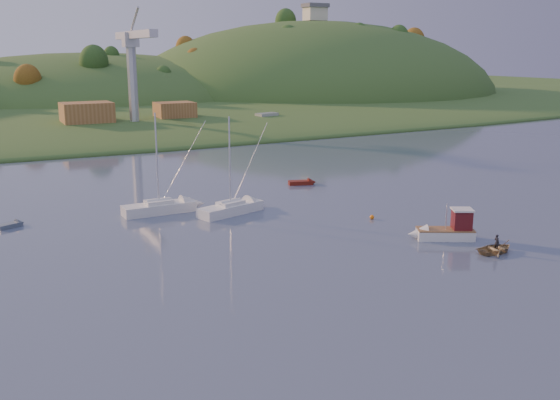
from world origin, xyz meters
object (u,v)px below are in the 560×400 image
sailboat_near (159,207)px  sailboat_far (231,208)px  grey_dinghy (14,224)px  red_tender (306,182)px  canoe (496,249)px  fishing_boat (441,230)px

sailboat_near → sailboat_far: size_ratio=1.03×
sailboat_far → grey_dinghy: 23.62m
grey_dinghy → red_tender: bearing=-17.3°
red_tender → grey_dinghy: (-38.87, -4.13, -0.05)m
canoe → grey_dinghy: (-39.16, 30.95, -0.17)m
red_tender → fishing_boat: bearing=-74.7°
fishing_boat → canoe: 6.01m
canoe → red_tender: bearing=-2.2°
sailboat_far → red_tender: sailboat_far is taller
grey_dinghy → sailboat_near: bearing=-30.1°
sailboat_near → canoe: sailboat_near is taller
fishing_boat → grey_dinghy: bearing=-4.9°
red_tender → grey_dinghy: red_tender is taller
sailboat_near → red_tender: 24.05m
red_tender → grey_dinghy: size_ratio=1.31×
fishing_boat → sailboat_near: 32.07m
sailboat_far → grey_dinghy: size_ratio=3.54×
canoe → red_tender: (-0.29, 35.08, -0.12)m
sailboat_near → canoe: 37.48m
grey_dinghy → fishing_boat: bearing=-57.3°
fishing_boat → canoe: bearing=134.5°
red_tender → grey_dinghy: bearing=-156.0°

